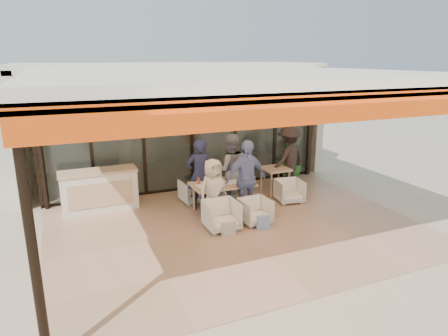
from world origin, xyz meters
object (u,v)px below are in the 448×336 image
at_px(chair_far_left, 193,190).
at_px(chair_far_right, 223,185).
at_px(standing_woman, 289,158).
at_px(potted_palm, 291,160).
at_px(dining_table, 222,185).
at_px(chair_near_right, 255,210).
at_px(diner_cream, 213,191).
at_px(diner_grey, 230,169).
at_px(side_table, 275,172).
at_px(host_counter, 99,190).
at_px(diner_navy, 199,174).
at_px(diner_periwinkle, 246,179).
at_px(chair_near_left, 221,214).
at_px(side_chair, 289,190).

relative_size(chair_far_left, chair_far_right, 0.90).
xyz_separation_m(standing_woman, potted_palm, (0.62, 0.82, -0.32)).
distance_m(standing_woman, potted_palm, 1.07).
xyz_separation_m(dining_table, chair_near_right, (0.43, -0.96, -0.36)).
bearing_deg(chair_far_right, diner_cream, 79.92).
bearing_deg(diner_grey, side_table, -158.57).
xyz_separation_m(dining_table, standing_woman, (2.46, 0.91, 0.23)).
relative_size(chair_far_left, diner_grey, 0.36).
distance_m(host_counter, diner_cream, 2.92).
bearing_deg(side_table, diner_navy, -173.92).
bearing_deg(potted_palm, standing_woman, -126.96).
distance_m(dining_table, potted_palm, 3.52).
xyz_separation_m(host_counter, chair_near_right, (3.17, -2.25, -0.20)).
relative_size(dining_table, chair_far_left, 2.27).
relative_size(chair_far_right, diner_periwinkle, 0.40).
distance_m(dining_table, diner_cream, 0.62).
height_order(dining_table, diner_grey, diner_grey).
relative_size(host_counter, chair_near_left, 2.54).
relative_size(diner_periwinkle, standing_woman, 1.01).
bearing_deg(host_counter, diner_grey, -15.00).
relative_size(diner_navy, standing_woman, 0.97).
bearing_deg(chair_near_left, chair_near_right, 0.00).
xyz_separation_m(diner_cream, diner_periwinkle, (0.84, 0.00, 0.18)).
bearing_deg(host_counter, chair_near_right, -35.38).
xyz_separation_m(side_table, standing_woman, (0.55, 0.22, 0.28)).
distance_m(dining_table, diner_navy, 0.64).
xyz_separation_m(host_counter, diner_navy, (2.33, -0.85, 0.36)).
distance_m(diner_grey, diner_periwinkle, 0.90).
bearing_deg(chair_near_right, diner_grey, 86.36).
distance_m(host_counter, side_chair, 4.84).
relative_size(chair_near_left, chair_near_right, 1.11).
height_order(chair_near_right, side_chair, side_chair).
bearing_deg(host_counter, chair_near_left, -44.03).
height_order(host_counter, chair_near_right, host_counter).
relative_size(chair_far_right, standing_woman, 0.40).
height_order(diner_cream, side_table, diner_cream).
relative_size(host_counter, side_table, 2.48).
xyz_separation_m(chair_far_left, chair_near_left, (0.00, -1.90, 0.03)).
bearing_deg(diner_grey, chair_near_right, 101.95).
xyz_separation_m(diner_grey, standing_woman, (2.03, 0.46, -0.01)).
bearing_deg(dining_table, standing_woman, 20.27).
height_order(diner_grey, side_table, diner_grey).
bearing_deg(dining_table, diner_periwinkle, -46.97).
distance_m(diner_periwinkle, potted_palm, 3.44).
relative_size(host_counter, standing_woman, 1.01).
distance_m(chair_near_right, standing_woman, 2.82).
bearing_deg(side_chair, diner_cream, -161.20).
bearing_deg(standing_woman, host_counter, -23.80).
bearing_deg(host_counter, potted_palm, 4.25).
xyz_separation_m(chair_far_left, chair_near_right, (0.84, -1.90, -0.00)).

